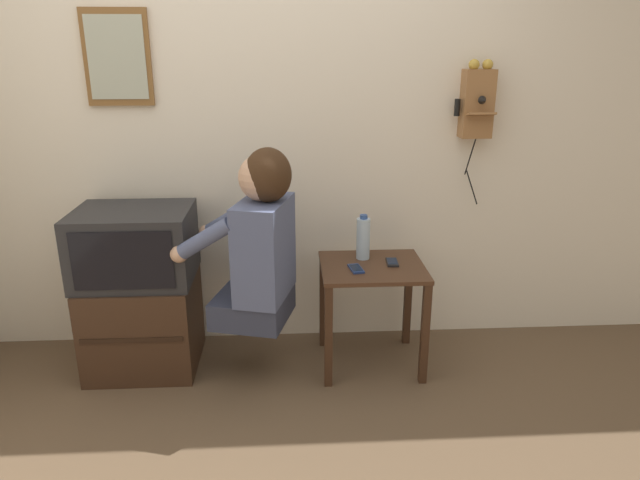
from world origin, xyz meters
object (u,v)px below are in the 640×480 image
object	(u,v)px
television	(135,245)
cell_phone_spare	(392,262)
cell_phone_held	(356,269)
water_bottle	(363,238)
wall_phone_antique	(477,102)
person	(259,241)
framed_picture	(117,58)

from	to	relation	value
television	cell_phone_spare	distance (m)	1.36
cell_phone_held	television	bearing A→B (deg)	164.77
water_bottle	wall_phone_antique	bearing A→B (deg)	17.17
person	cell_phone_held	size ratio (longest dim) A/B	6.81
television	wall_phone_antique	distance (m)	1.98
cell_phone_held	cell_phone_spare	world-z (taller)	same
person	cell_phone_spare	bearing A→B (deg)	-65.08
wall_phone_antique	cell_phone_spare	world-z (taller)	wall_phone_antique
television	framed_picture	world-z (taller)	framed_picture
water_bottle	cell_phone_held	bearing A→B (deg)	-108.83
framed_picture	cell_phone_spare	distance (m)	1.79
television	person	bearing A→B (deg)	-13.28
framed_picture	cell_phone_spare	size ratio (longest dim) A/B	3.80
television	cell_phone_held	size ratio (longest dim) A/B	4.49
television	cell_phone_spare	world-z (taller)	television
cell_phone_spare	water_bottle	world-z (taller)	water_bottle
cell_phone_spare	wall_phone_antique	bearing A→B (deg)	33.81
person	television	world-z (taller)	person
framed_picture	person	bearing A→B (deg)	-31.53
framed_picture	cell_phone_spare	world-z (taller)	framed_picture
cell_phone_held	water_bottle	distance (m)	0.21
television	framed_picture	size ratio (longest dim) A/B	1.22
person	television	size ratio (longest dim) A/B	1.52
television	water_bottle	world-z (taller)	television
wall_phone_antique	water_bottle	world-z (taller)	wall_phone_antique
television	cell_phone_held	world-z (taller)	television
television	water_bottle	bearing A→B (deg)	2.34
television	cell_phone_spare	bearing A→B (deg)	-1.47
wall_phone_antique	water_bottle	size ratio (longest dim) A/B	3.18
cell_phone_spare	television	bearing A→B (deg)	-177.75
water_bottle	television	bearing A→B (deg)	-177.66
person	wall_phone_antique	xyz separation A→B (m)	(1.18, 0.40, 0.63)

